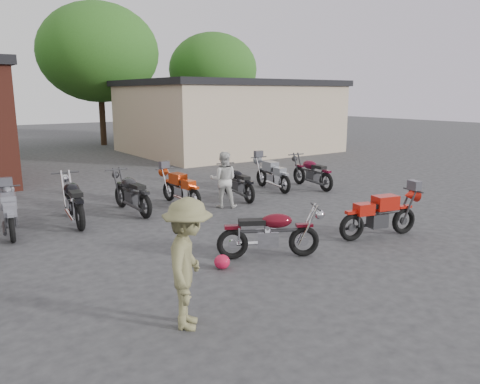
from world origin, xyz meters
TOP-DOWN VIEW (x-y plane):
  - ground at (0.00, 0.00)m, footprint 90.00×90.00m
  - stucco_building at (8.50, 15.00)m, footprint 10.00×8.00m
  - tree_2 at (4.00, 22.00)m, footprint 7.04×7.04m
  - tree_3 at (12.00, 22.00)m, footprint 6.08×6.08m
  - vintage_motorcycle at (-0.48, 0.41)m, footprint 1.98×1.48m
  - sportbike at (2.31, 0.03)m, footprint 2.01×1.06m
  - helmet at (-1.56, 0.46)m, footprint 0.36×0.36m
  - person_light at (1.06, 4.33)m, footprint 0.95×0.92m
  - person_tan at (-3.08, -1.04)m, footprint 1.22×1.32m
  - row_bike_1 at (-4.23, 5.00)m, footprint 0.86×1.91m
  - row_bike_2 at (-2.79, 5.15)m, footprint 0.96×2.21m
  - row_bike_3 at (-1.25, 5.27)m, footprint 0.74×2.05m
  - row_bike_4 at (0.22, 5.29)m, footprint 0.73×1.87m
  - row_bike_5 at (2.01, 4.99)m, footprint 0.88×1.94m
  - row_bike_6 at (3.70, 5.43)m, footprint 0.85×1.96m
  - row_bike_7 at (4.98, 4.91)m, footprint 0.88×2.05m

SIDE VIEW (x-z plane):
  - ground at x=0.00m, z-range 0.00..0.00m
  - helmet at x=-1.56m, z-range 0.00..0.27m
  - row_bike_4 at x=0.22m, z-range 0.00..1.06m
  - row_bike_1 at x=-4.23m, z-range 0.00..1.07m
  - row_bike_5 at x=2.01m, z-range 0.00..1.09m
  - row_bike_6 at x=3.70m, z-range 0.00..1.10m
  - vintage_motorcycle at x=-0.48m, z-range 0.00..1.11m
  - sportbike at x=2.31m, z-range 0.00..1.11m
  - row_bike_7 at x=4.98m, z-range 0.00..1.16m
  - row_bike_3 at x=-1.25m, z-range 0.00..1.18m
  - row_bike_2 at x=-2.79m, z-range 0.00..1.24m
  - person_light at x=1.06m, z-range 0.00..1.55m
  - person_tan at x=-3.08m, z-range 0.00..1.78m
  - stucco_building at x=8.50m, z-range 0.00..3.50m
  - tree_3 at x=12.00m, z-range 0.00..7.60m
  - tree_2 at x=4.00m, z-range 0.00..8.80m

